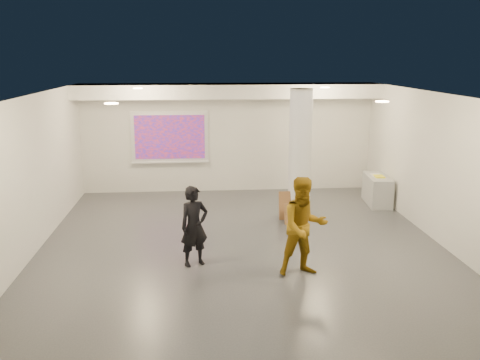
{
  "coord_description": "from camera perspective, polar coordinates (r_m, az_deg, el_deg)",
  "views": [
    {
      "loc": [
        -0.86,
        -10.15,
        3.72
      ],
      "look_at": [
        0.0,
        0.4,
        1.25
      ],
      "focal_mm": 40.0,
      "sensor_mm": 36.0,
      "label": 1
    }
  ],
  "objects": [
    {
      "name": "wall_left",
      "position": [
        10.85,
        -21.37,
        0.42
      ],
      "size": [
        0.01,
        9.0,
        3.0
      ],
      "primitive_type": "cube",
      "color": "silver",
      "rests_on": "floor"
    },
    {
      "name": "man",
      "position": [
        9.24,
        6.84,
        -4.96
      ],
      "size": [
        0.93,
        0.78,
        1.73
      ],
      "primitive_type": "imported",
      "rotation": [
        0.0,
        0.0,
        0.16
      ],
      "color": "#976A10",
      "rests_on": "floor"
    },
    {
      "name": "wall_front",
      "position": [
        6.13,
        3.75,
        -8.13
      ],
      "size": [
        8.0,
        0.01,
        3.0
      ],
      "primitive_type": "cube",
      "color": "silver",
      "rests_on": "floor"
    },
    {
      "name": "floor",
      "position": [
        10.84,
        0.17,
        -6.93
      ],
      "size": [
        8.0,
        9.0,
        0.01
      ],
      "primitive_type": "cube",
      "color": "#3A3D42",
      "rests_on": "ground"
    },
    {
      "name": "column",
      "position": [
        12.38,
        6.42,
        2.72
      ],
      "size": [
        0.52,
        0.52,
        3.0
      ],
      "primitive_type": "cylinder",
      "color": "white",
      "rests_on": "floor"
    },
    {
      "name": "cardboard_front",
      "position": [
        12.13,
        5.77,
        -3.61
      ],
      "size": [
        0.44,
        0.14,
        0.47
      ],
      "primitive_type": "cube",
      "rotation": [
        -0.17,
        0.0,
        0.04
      ],
      "color": "olive",
      "rests_on": "floor"
    },
    {
      "name": "wall_right",
      "position": [
        11.46,
        20.53,
        1.13
      ],
      "size": [
        0.01,
        9.0,
        3.0
      ],
      "primitive_type": "cube",
      "color": "silver",
      "rests_on": "floor"
    },
    {
      "name": "projection_screen",
      "position": [
        14.78,
        -7.5,
        4.5
      ],
      "size": [
        2.1,
        0.13,
        1.42
      ],
      "color": "silver",
      "rests_on": "wall_back"
    },
    {
      "name": "soffit_band",
      "position": [
        14.15,
        -1.18,
        9.49
      ],
      "size": [
        8.0,
        1.1,
        0.36
      ],
      "primitive_type": "cube",
      "color": "white",
      "rests_on": "ceiling"
    },
    {
      "name": "downlight_ne",
      "position": [
        13.03,
        9.06,
        9.72
      ],
      "size": [
        0.22,
        0.22,
        0.02
      ],
      "primitive_type": "cylinder",
      "color": "#FFC78B",
      "rests_on": "ceiling"
    },
    {
      "name": "cardboard_back",
      "position": [
        12.47,
        5.54,
        -2.69
      ],
      "size": [
        0.61,
        0.18,
        0.66
      ],
      "primitive_type": "cube",
      "rotation": [
        -0.14,
        0.0,
        0.06
      ],
      "color": "olive",
      "rests_on": "floor"
    },
    {
      "name": "papers_stack",
      "position": [
        14.08,
        14.33,
        0.51
      ],
      "size": [
        0.27,
        0.34,
        0.02
      ],
      "primitive_type": "cube",
      "rotation": [
        0.0,
        0.0,
        -0.06
      ],
      "color": "white",
      "rests_on": "credenza"
    },
    {
      "name": "postit_pad",
      "position": [
        13.92,
        14.62,
        0.37
      ],
      "size": [
        0.24,
        0.32,
        0.03
      ],
      "primitive_type": "cube",
      "rotation": [
        0.0,
        0.0,
        -0.03
      ],
      "color": "#FFF624",
      "rests_on": "credenza"
    },
    {
      "name": "downlight_nw",
      "position": [
        12.74,
        -10.84,
        9.58
      ],
      "size": [
        0.22,
        0.22,
        0.02
      ],
      "primitive_type": "cylinder",
      "color": "#FFC78B",
      "rests_on": "ceiling"
    },
    {
      "name": "wall_back",
      "position": [
        14.84,
        -1.28,
        4.53
      ],
      "size": [
        8.0,
        0.01,
        3.0
      ],
      "primitive_type": "cube",
      "color": "silver",
      "rests_on": "floor"
    },
    {
      "name": "downlight_sw",
      "position": [
        8.78,
        -13.56,
        7.95
      ],
      "size": [
        0.22,
        0.22,
        0.02
      ],
      "primitive_type": "cylinder",
      "color": "#FFC78B",
      "rests_on": "ceiling"
    },
    {
      "name": "ceiling",
      "position": [
        10.21,
        0.18,
        9.1
      ],
      "size": [
        8.0,
        9.0,
        0.01
      ],
      "primitive_type": "cube",
      "color": "silver",
      "rests_on": "floor"
    },
    {
      "name": "credenza",
      "position": [
        14.11,
        14.43,
        -1.04
      ],
      "size": [
        0.63,
        1.29,
        0.73
      ],
      "primitive_type": "cube",
      "rotation": [
        0.0,
        0.0,
        -0.09
      ],
      "color": "#9B9EA1",
      "rests_on": "floor"
    },
    {
      "name": "downlight_se",
      "position": [
        9.2,
        14.93,
        8.09
      ],
      "size": [
        0.22,
        0.22,
        0.02
      ],
      "primitive_type": "cylinder",
      "color": "#FFC78B",
      "rests_on": "ceiling"
    },
    {
      "name": "woman",
      "position": [
        9.66,
        -4.9,
        -4.93
      ],
      "size": [
        0.63,
        0.54,
        1.47
      ],
      "primitive_type": "imported",
      "rotation": [
        0.0,
        0.0,
        0.44
      ],
      "color": "black",
      "rests_on": "floor"
    }
  ]
}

